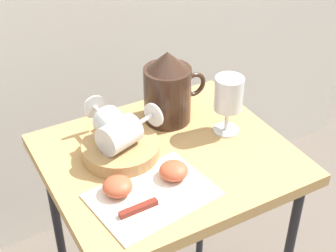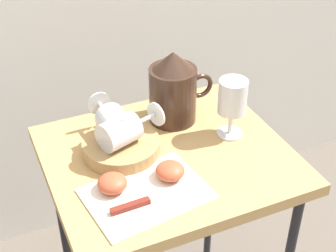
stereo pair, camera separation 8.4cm
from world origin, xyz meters
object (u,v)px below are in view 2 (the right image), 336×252
(basket_tray, at_px, (121,147))
(knife, at_px, (146,202))
(wine_glass_tipped_near, at_px, (121,131))
(apple_half_left, at_px, (112,183))
(pitcher, at_px, (173,93))
(wine_glass_upright, at_px, (232,100))
(table, at_px, (168,176))
(apple_half_right, at_px, (170,171))
(wine_glass_tipped_far, at_px, (115,123))

(basket_tray, distance_m, knife, 0.19)
(wine_glass_tipped_near, bearing_deg, apple_half_left, -119.24)
(pitcher, height_order, wine_glass_upright, pitcher)
(basket_tray, relative_size, knife, 0.83)
(table, bearing_deg, wine_glass_upright, 4.08)
(basket_tray, height_order, apple_half_right, apple_half_right)
(table, xyz_separation_m, wine_glass_tipped_far, (-0.10, 0.07, 0.14))
(pitcher, xyz_separation_m, wine_glass_upright, (0.10, -0.12, 0.02))
(table, distance_m, apple_half_right, 0.13)
(wine_glass_tipped_far, distance_m, knife, 0.22)
(apple_half_left, bearing_deg, wine_glass_tipped_far, 68.22)
(pitcher, xyz_separation_m, apple_half_right, (-0.10, -0.21, -0.06))
(table, xyz_separation_m, basket_tray, (-0.10, 0.05, 0.09))
(table, height_order, wine_glass_tipped_near, wine_glass_tipped_near)
(basket_tray, bearing_deg, apple_half_left, -117.53)
(wine_glass_upright, relative_size, apple_half_right, 2.35)
(apple_half_left, bearing_deg, knife, -54.51)
(wine_glass_tipped_far, distance_m, apple_half_left, 0.16)
(apple_half_right, bearing_deg, apple_half_left, 174.47)
(basket_tray, xyz_separation_m, apple_half_right, (0.07, -0.13, 0.00))
(wine_glass_tipped_near, bearing_deg, basket_tray, 83.55)
(wine_glass_tipped_far, distance_m, apple_half_right, 0.18)
(wine_glass_upright, bearing_deg, table, -175.92)
(apple_half_right, bearing_deg, pitcher, 64.09)
(wine_glass_tipped_far, xyz_separation_m, knife, (-0.01, -0.21, -0.06))
(table, xyz_separation_m, wine_glass_tipped_near, (-0.10, 0.04, 0.14))
(wine_glass_tipped_near, bearing_deg, knife, -93.84)
(wine_glass_tipped_near, relative_size, apple_half_left, 2.56)
(basket_tray, bearing_deg, apple_half_right, -62.74)
(pitcher, xyz_separation_m, wine_glass_tipped_near, (-0.17, -0.09, -0.01))
(wine_glass_tipped_near, bearing_deg, pitcher, 28.34)
(basket_tray, height_order, wine_glass_tipped_near, wine_glass_tipped_near)
(pitcher, bearing_deg, wine_glass_tipped_far, -161.67)
(basket_tray, xyz_separation_m, wine_glass_upright, (0.27, -0.04, 0.08))
(wine_glass_upright, relative_size, apple_half_left, 2.35)
(basket_tray, distance_m, apple_half_right, 0.15)
(wine_glass_upright, height_order, knife, wine_glass_upright)
(wine_glass_tipped_near, height_order, apple_half_left, wine_glass_tipped_near)
(pitcher, distance_m, apple_half_left, 0.31)
(basket_tray, distance_m, wine_glass_upright, 0.28)
(basket_tray, bearing_deg, wine_glass_tipped_far, 100.64)
(pitcher, bearing_deg, wine_glass_tipped_near, -151.66)
(wine_glass_upright, height_order, wine_glass_tipped_near, wine_glass_upright)
(wine_glass_tipped_near, relative_size, wine_glass_tipped_far, 1.10)
(table, bearing_deg, apple_half_left, -156.55)
(table, xyz_separation_m, knife, (-0.11, -0.14, 0.08))
(knife, bearing_deg, table, 50.98)
(wine_glass_tipped_near, xyz_separation_m, knife, (-0.01, -0.18, -0.06))
(table, relative_size, wine_glass_tipped_near, 4.17)
(pitcher, height_order, wine_glass_tipped_far, pitcher)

